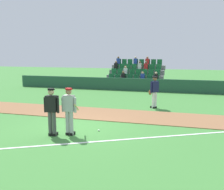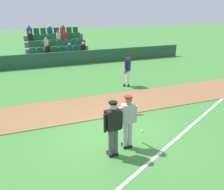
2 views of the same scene
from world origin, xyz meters
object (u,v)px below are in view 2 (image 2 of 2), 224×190
runner_navy_jersey (127,70)px  baseball (142,131)px  umpire_home_plate (113,126)px  batter_grey_jersey (128,120)px

runner_navy_jersey → baseball: bearing=-107.9°
umpire_home_plate → runner_navy_jersey: size_ratio=1.00×
runner_navy_jersey → umpire_home_plate: bearing=-117.6°
runner_navy_jersey → baseball: size_ratio=23.78×
batter_grey_jersey → umpire_home_plate: (-0.58, -0.23, 0.03)m
batter_grey_jersey → baseball: 1.47m
runner_navy_jersey → baseball: (-1.56, -4.82, -0.93)m
batter_grey_jersey → baseball: (0.88, 0.72, -0.93)m
umpire_home_plate → runner_navy_jersey: bearing=62.4°
batter_grey_jersey → umpire_home_plate: same height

